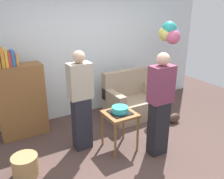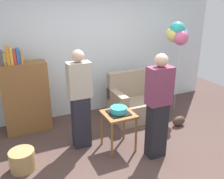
{
  "view_description": "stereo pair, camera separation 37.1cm",
  "coord_description": "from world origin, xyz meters",
  "px_view_note": "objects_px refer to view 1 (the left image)",
  "views": [
    {
      "loc": [
        -1.97,
        -2.5,
        2.28
      ],
      "look_at": [
        -0.12,
        0.66,
        0.95
      ],
      "focal_mm": 38.46,
      "sensor_mm": 36.0,
      "label": 1
    },
    {
      "loc": [
        -1.64,
        -2.67,
        2.28
      ],
      "look_at": [
        -0.12,
        0.66,
        0.95
      ],
      "focal_mm": 38.46,
      "sensor_mm": 36.0,
      "label": 2
    }
  ],
  "objects_px": {
    "bookshelf": "(21,99)",
    "person_blowing_candles": "(81,101)",
    "couch": "(132,101)",
    "birthday_cake": "(120,110)",
    "handbag": "(174,118)",
    "person_holding_cake": "(160,105)",
    "wicker_basket": "(25,166)",
    "side_table": "(120,118)",
    "balloon_bunch": "(170,33)"
  },
  "relations": [
    {
      "from": "birthday_cake",
      "to": "person_blowing_candles",
      "type": "xyz_separation_m",
      "value": [
        -0.52,
        0.32,
        0.15
      ]
    },
    {
      "from": "birthday_cake",
      "to": "balloon_bunch",
      "type": "height_order",
      "value": "balloon_bunch"
    },
    {
      "from": "birthday_cake",
      "to": "bookshelf",
      "type": "bearing_deg",
      "value": 135.53
    },
    {
      "from": "birthday_cake",
      "to": "person_blowing_candles",
      "type": "height_order",
      "value": "person_blowing_candles"
    },
    {
      "from": "couch",
      "to": "handbag",
      "type": "bearing_deg",
      "value": -51.66
    },
    {
      "from": "bookshelf",
      "to": "person_blowing_candles",
      "type": "xyz_separation_m",
      "value": [
        0.75,
        -0.92,
        0.15
      ]
    },
    {
      "from": "side_table",
      "to": "birthday_cake",
      "type": "bearing_deg",
      "value": 47.14
    },
    {
      "from": "person_holding_cake",
      "to": "balloon_bunch",
      "type": "height_order",
      "value": "balloon_bunch"
    },
    {
      "from": "couch",
      "to": "birthday_cake",
      "type": "bearing_deg",
      "value": -133.59
    },
    {
      "from": "wicker_basket",
      "to": "handbag",
      "type": "xyz_separation_m",
      "value": [
        2.91,
        0.11,
        -0.05
      ]
    },
    {
      "from": "wicker_basket",
      "to": "handbag",
      "type": "bearing_deg",
      "value": 2.17
    },
    {
      "from": "person_blowing_candles",
      "to": "wicker_basket",
      "type": "relative_size",
      "value": 4.53
    },
    {
      "from": "birthday_cake",
      "to": "wicker_basket",
      "type": "distance_m",
      "value": 1.59
    },
    {
      "from": "side_table",
      "to": "balloon_bunch",
      "type": "relative_size",
      "value": 0.33
    },
    {
      "from": "person_holding_cake",
      "to": "person_blowing_candles",
      "type": "bearing_deg",
      "value": -37.77
    },
    {
      "from": "handbag",
      "to": "bookshelf",
      "type": "bearing_deg",
      "value": 158.48
    },
    {
      "from": "handbag",
      "to": "balloon_bunch",
      "type": "height_order",
      "value": "balloon_bunch"
    },
    {
      "from": "side_table",
      "to": "person_holding_cake",
      "type": "bearing_deg",
      "value": -43.63
    },
    {
      "from": "couch",
      "to": "handbag",
      "type": "height_order",
      "value": "couch"
    },
    {
      "from": "birthday_cake",
      "to": "person_holding_cake",
      "type": "distance_m",
      "value": 0.63
    },
    {
      "from": "handbag",
      "to": "wicker_basket",
      "type": "bearing_deg",
      "value": -177.83
    },
    {
      "from": "bookshelf",
      "to": "person_blowing_candles",
      "type": "relative_size",
      "value": 0.99
    },
    {
      "from": "person_blowing_candles",
      "to": "wicker_basket",
      "type": "height_order",
      "value": "person_blowing_candles"
    },
    {
      "from": "couch",
      "to": "wicker_basket",
      "type": "bearing_deg",
      "value": -160.81
    },
    {
      "from": "bookshelf",
      "to": "handbag",
      "type": "bearing_deg",
      "value": -21.52
    },
    {
      "from": "bookshelf",
      "to": "side_table",
      "type": "bearing_deg",
      "value": -44.47
    },
    {
      "from": "couch",
      "to": "wicker_basket",
      "type": "distance_m",
      "value": 2.49
    },
    {
      "from": "person_blowing_candles",
      "to": "handbag",
      "type": "distance_m",
      "value": 2.07
    },
    {
      "from": "handbag",
      "to": "balloon_bunch",
      "type": "bearing_deg",
      "value": 63.75
    },
    {
      "from": "bookshelf",
      "to": "person_blowing_candles",
      "type": "height_order",
      "value": "person_blowing_candles"
    },
    {
      "from": "bookshelf",
      "to": "birthday_cake",
      "type": "bearing_deg",
      "value": -44.47
    },
    {
      "from": "birthday_cake",
      "to": "handbag",
      "type": "bearing_deg",
      "value": 7.63
    },
    {
      "from": "person_blowing_candles",
      "to": "balloon_bunch",
      "type": "relative_size",
      "value": 0.84
    },
    {
      "from": "bookshelf",
      "to": "handbag",
      "type": "distance_m",
      "value": 2.94
    },
    {
      "from": "couch",
      "to": "wicker_basket",
      "type": "xyz_separation_m",
      "value": [
        -2.35,
        -0.82,
        -0.19
      ]
    },
    {
      "from": "bookshelf",
      "to": "birthday_cake",
      "type": "height_order",
      "value": "bookshelf"
    },
    {
      "from": "birthday_cake",
      "to": "handbag",
      "type": "xyz_separation_m",
      "value": [
        1.41,
        0.19,
        -0.58
      ]
    },
    {
      "from": "bookshelf",
      "to": "person_holding_cake",
      "type": "relative_size",
      "value": 0.99
    },
    {
      "from": "couch",
      "to": "handbag",
      "type": "relative_size",
      "value": 3.93
    },
    {
      "from": "handbag",
      "to": "birthday_cake",
      "type": "bearing_deg",
      "value": -172.37
    },
    {
      "from": "handbag",
      "to": "balloon_bunch",
      "type": "xyz_separation_m",
      "value": [
        0.32,
        0.65,
        1.58
      ]
    },
    {
      "from": "person_holding_cake",
      "to": "handbag",
      "type": "xyz_separation_m",
      "value": [
        0.97,
        0.61,
        -0.73
      ]
    },
    {
      "from": "side_table",
      "to": "birthday_cake",
      "type": "xyz_separation_m",
      "value": [
        0.0,
        0.0,
        0.15
      ]
    },
    {
      "from": "couch",
      "to": "person_holding_cake",
      "type": "distance_m",
      "value": 1.47
    },
    {
      "from": "person_holding_cake",
      "to": "balloon_bunch",
      "type": "xyz_separation_m",
      "value": [
        1.29,
        1.26,
        0.85
      ]
    },
    {
      "from": "bookshelf",
      "to": "side_table",
      "type": "relative_size",
      "value": 2.55
    },
    {
      "from": "birthday_cake",
      "to": "handbag",
      "type": "distance_m",
      "value": 1.54
    },
    {
      "from": "side_table",
      "to": "bookshelf",
      "type": "bearing_deg",
      "value": 135.53
    },
    {
      "from": "side_table",
      "to": "person_blowing_candles",
      "type": "xyz_separation_m",
      "value": [
        -0.52,
        0.32,
        0.3
      ]
    },
    {
      "from": "side_table",
      "to": "wicker_basket",
      "type": "xyz_separation_m",
      "value": [
        -1.49,
        0.08,
        -0.38
      ]
    }
  ]
}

